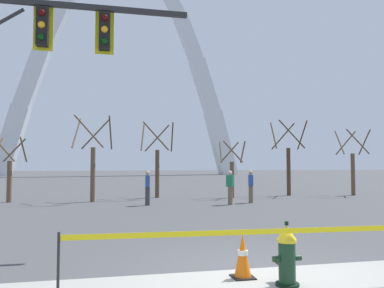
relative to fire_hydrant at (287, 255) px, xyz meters
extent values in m
plane|color=#474749|center=(-0.30, 0.92, -0.47)|extent=(240.00, 240.00, 0.00)
cylinder|color=black|center=(0.00, -0.01, -0.44)|extent=(0.36, 0.36, 0.05)
cylinder|color=#14331E|center=(0.00, -0.01, -0.11)|extent=(0.26, 0.26, 0.62)
cylinder|color=gold|center=(0.00, -0.01, 0.22)|extent=(0.30, 0.30, 0.04)
cone|color=gold|center=(0.00, -0.01, 0.35)|extent=(0.30, 0.30, 0.22)
cylinder|color=black|center=(0.00, -0.01, 0.49)|extent=(0.06, 0.06, 0.06)
cylinder|color=#14331E|center=(-0.18, -0.01, -0.04)|extent=(0.10, 0.09, 0.09)
cylinder|color=#14331E|center=(0.18, -0.01, -0.04)|extent=(0.10, 0.09, 0.09)
cylinder|color=#14331E|center=(0.00, 0.19, -0.14)|extent=(0.13, 0.14, 0.13)
cylinder|color=black|center=(0.00, 0.27, -0.14)|extent=(0.15, 0.03, 0.15)
cylinder|color=#232326|center=(-3.37, 0.05, 0.00)|extent=(0.04, 0.04, 0.94)
cube|color=yellow|center=(-0.55, -0.08, 0.39)|extent=(5.65, 0.26, 0.08)
cube|color=black|center=(-0.52, 0.54, -0.45)|extent=(0.36, 0.36, 0.03)
cone|color=orange|center=(-0.52, 0.54, -0.09)|extent=(0.28, 0.28, 0.70)
cylinder|color=white|center=(-0.52, 0.54, -0.05)|extent=(0.17, 0.17, 0.08)
cube|color=#232326|center=(-3.93, 3.69, 5.13)|extent=(6.20, 0.12, 0.12)
cube|color=black|center=(-4.23, 3.69, 4.58)|extent=(0.26, 0.24, 0.90)
cube|color=gold|center=(-4.23, 3.83, 4.58)|extent=(0.44, 0.03, 1.04)
sphere|color=#360606|center=(-4.23, 3.56, 4.86)|extent=(0.16, 0.16, 0.16)
sphere|color=orange|center=(-4.23, 3.56, 4.58)|extent=(0.16, 0.16, 0.16)
sphere|color=black|center=(-4.23, 3.56, 4.30)|extent=(0.16, 0.16, 0.16)
cube|color=black|center=(-2.83, 3.69, 4.58)|extent=(0.26, 0.24, 0.90)
cube|color=gold|center=(-2.83, 3.83, 4.58)|extent=(0.44, 0.03, 1.04)
sphere|color=#360606|center=(-2.83, 3.56, 4.86)|extent=(0.16, 0.16, 0.16)
sphere|color=orange|center=(-2.83, 3.56, 4.58)|extent=(0.16, 0.16, 0.16)
sphere|color=black|center=(-2.83, 3.56, 4.30)|extent=(0.16, 0.16, 0.16)
cube|color=silver|center=(-18.90, 65.18, 5.43)|extent=(5.99, 2.96, 12.65)
cube|color=silver|center=(-15.80, 65.18, 16.25)|extent=(5.70, 2.70, 10.74)
cube|color=silver|center=(-12.70, 65.18, 25.09)|extent=(5.40, 2.44, 8.85)
cube|color=silver|center=(9.00, 65.18, 31.97)|extent=(5.07, 2.17, 7.00)
cube|color=silver|center=(12.10, 65.18, 25.09)|extent=(5.40, 2.44, 8.85)
cube|color=silver|center=(15.20, 65.18, 16.25)|extent=(5.70, 2.70, 10.74)
cube|color=silver|center=(18.30, 65.18, 5.43)|extent=(5.99, 2.96, 12.65)
cylinder|color=brown|center=(-7.50, 15.21, 0.56)|extent=(0.24, 0.24, 2.06)
cylinder|color=brown|center=(-6.86, 15.14, 2.16)|extent=(0.19, 1.13, 1.25)
cylinder|color=brown|center=(-7.44, 15.84, 2.16)|extent=(1.13, 0.19, 1.25)
cylinder|color=brown|center=(-7.64, 14.58, 2.16)|extent=(1.12, 0.32, 1.25)
cylinder|color=brown|center=(-3.45, 14.58, 0.91)|extent=(0.24, 0.24, 2.75)
cylinder|color=brown|center=(-4.29, 14.75, 3.03)|extent=(0.37, 1.48, 1.64)
cylinder|color=brown|center=(-2.60, 14.49, 3.03)|extent=(0.23, 1.49, 1.64)
cylinder|color=brown|center=(-3.36, 15.43, 3.03)|extent=(1.49, 0.23, 1.64)
cylinder|color=brown|center=(-3.63, 13.74, 3.03)|extent=(1.47, 0.40, 1.64)
cylinder|color=brown|center=(0.05, 16.37, 0.89)|extent=(0.24, 0.24, 2.71)
cylinder|color=brown|center=(-0.78, 16.54, 2.98)|extent=(0.37, 1.46, 1.62)
cylinder|color=brown|center=(0.88, 16.29, 2.98)|extent=(0.23, 1.47, 1.62)
cylinder|color=brown|center=(0.13, 17.21, 2.98)|extent=(1.47, 0.23, 1.62)
cylinder|color=brown|center=(-0.14, 15.55, 2.98)|extent=(1.45, 0.40, 1.62)
cylinder|color=brown|center=(4.14, 15.28, 0.55)|extent=(0.24, 0.24, 2.03)
cylinder|color=brown|center=(3.52, 15.40, 2.12)|extent=(0.30, 1.11, 1.23)
cylinder|color=brown|center=(4.77, 15.21, 2.12)|extent=(0.19, 1.12, 1.23)
cylinder|color=brown|center=(4.21, 15.91, 2.12)|extent=(1.12, 0.19, 1.23)
cylinder|color=brown|center=(4.01, 14.66, 2.12)|extent=(1.11, 0.32, 1.23)
cylinder|color=#473323|center=(8.05, 16.17, 0.98)|extent=(0.24, 0.24, 2.89)
cylinder|color=#473323|center=(7.17, 16.35, 3.21)|extent=(0.38, 1.55, 1.72)
cylinder|color=#473323|center=(8.95, 16.08, 3.21)|extent=(0.24, 1.56, 1.72)
cylinder|color=#473323|center=(8.14, 17.07, 3.21)|extent=(1.56, 0.24, 1.72)
cylinder|color=#473323|center=(7.86, 15.29, 3.21)|extent=(1.54, 0.42, 1.72)
cylinder|color=brown|center=(11.97, 15.47, 0.81)|extent=(0.24, 0.24, 2.56)
cylinder|color=brown|center=(11.19, 15.62, 2.79)|extent=(0.35, 1.38, 1.53)
cylinder|color=brown|center=(12.76, 15.39, 2.79)|extent=(0.22, 1.39, 1.53)
cylinder|color=brown|center=(12.05, 16.26, 2.79)|extent=(1.39, 0.22, 1.53)
cylinder|color=brown|center=(11.80, 14.69, 2.79)|extent=(1.37, 0.38, 1.53)
cylinder|color=brown|center=(2.89, 11.74, -0.05)|extent=(0.22, 0.22, 0.84)
cube|color=#23754C|center=(2.89, 11.74, 0.64)|extent=(0.38, 0.38, 0.54)
sphere|color=beige|center=(2.89, 11.74, 1.02)|extent=(0.20, 0.20, 0.20)
cylinder|color=brown|center=(4.15, 12.37, -0.05)|extent=(0.22, 0.22, 0.84)
cube|color=#2D4C99|center=(4.15, 12.37, 0.64)|extent=(0.27, 0.38, 0.54)
sphere|color=tan|center=(4.15, 12.37, 1.02)|extent=(0.20, 0.20, 0.20)
cylinder|color=#38383D|center=(-0.91, 12.28, -0.05)|extent=(0.22, 0.22, 0.84)
cube|color=#2D4C99|center=(-0.91, 12.28, 0.64)|extent=(0.25, 0.37, 0.54)
sphere|color=tan|center=(-0.91, 12.28, 1.02)|extent=(0.20, 0.20, 0.20)
camera|label=1|loc=(-2.72, -5.60, 1.40)|focal=36.19mm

